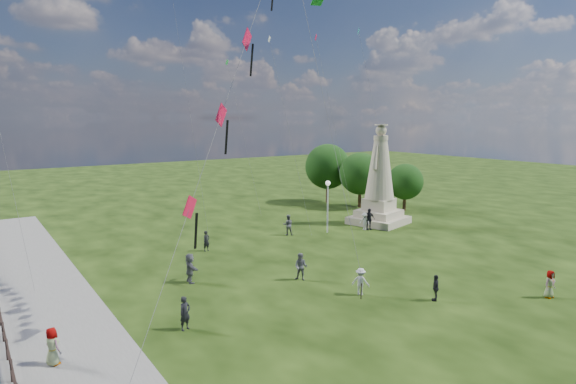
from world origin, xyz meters
TOP-DOWN VIEW (x-y plane):
  - ground at (36.75, 10.00)m, footprint 106.50×160.00m
  - waterfront at (-15.24, 8.99)m, footprint 200.00×200.00m
  - statue at (15.14, 16.38)m, footprint 5.64×5.64m
  - lamppost at (8.80, 16.26)m, footprint 0.42×0.42m
  - tree_row at (19.39, 24.98)m, footprint 8.39×13.14m
  - person_0 at (-9.08, 4.79)m, footprint 0.69×0.56m
  - person_1 at (-0.43, 7.41)m, footprint 0.91×0.97m
  - person_2 at (0.93, 3.53)m, footprint 0.98×1.12m
  - person_3 at (3.70, 0.53)m, footprint 0.94×0.90m
  - person_4 at (9.32, -2.76)m, footprint 0.79×0.51m
  - person_5 at (-6.26, 10.87)m, footprint 0.90×1.76m
  - person_6 at (-2.45, 16.77)m, footprint 0.63×0.48m
  - person_7 at (5.44, 17.46)m, footprint 1.01×0.89m
  - person_8 at (12.21, 15.19)m, footprint 0.82×1.13m
  - person_9 at (12.52, 14.98)m, footprint 1.26×0.88m
  - person_10 at (-14.81, 4.53)m, footprint 0.76×0.89m
  - red_kite_train at (-5.75, 4.58)m, footprint 12.89×9.35m
  - small_kites at (4.74, 22.66)m, footprint 33.38×16.39m

SIDE VIEW (x-z plane):
  - ground at x=36.75m, z-range -0.60..0.00m
  - waterfront at x=-15.24m, z-range -0.82..0.69m
  - person_3 at x=3.70m, z-range 0.00..1.47m
  - person_6 at x=-2.45m, z-range 0.00..1.55m
  - person_2 at x=0.93m, z-range 0.00..1.55m
  - person_10 at x=-14.81m, z-range 0.00..1.56m
  - person_4 at x=9.32m, z-range 0.00..1.57m
  - person_8 at x=12.21m, z-range 0.00..1.58m
  - person_0 at x=-9.08m, z-range 0.00..1.64m
  - person_1 at x=-0.43m, z-range 0.00..1.71m
  - person_7 at x=5.44m, z-range 0.00..1.78m
  - person_5 at x=-6.26m, z-range 0.00..1.83m
  - person_9 at x=12.52m, z-range 0.00..1.94m
  - lamppost at x=8.80m, z-range 1.01..5.60m
  - statue at x=15.14m, z-range -1.14..8.21m
  - tree_row at x=19.39m, z-range 0.44..7.38m
  - red_kite_train at x=-5.75m, z-range 2.50..23.70m
  - small_kites at x=4.74m, z-range 1.82..26.04m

